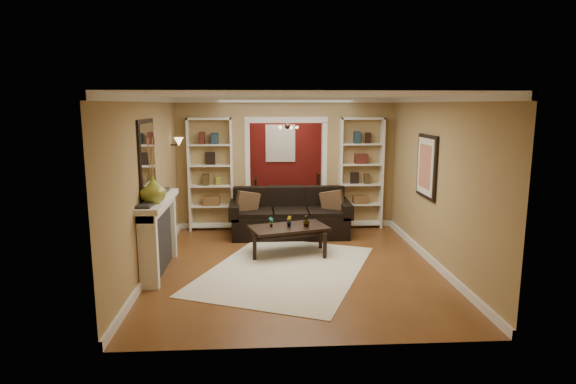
{
  "coord_description": "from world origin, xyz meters",
  "views": [
    {
      "loc": [
        -0.54,
        -8.76,
        2.57
      ],
      "look_at": [
        -0.08,
        -0.8,
        1.11
      ],
      "focal_mm": 30.0,
      "sensor_mm": 36.0,
      "label": 1
    }
  ],
  "objects": [
    {
      "name": "pillow_left",
      "position": [
        -0.8,
        0.43,
        0.67
      ],
      "size": [
        0.46,
        0.29,
        0.44
      ],
      "primitive_type": "cube",
      "rotation": [
        0.0,
        0.0,
        0.41
      ],
      "color": "brown",
      "rests_on": "sofa"
    },
    {
      "name": "mirror",
      "position": [
        -2.23,
        -1.5,
        1.8
      ],
      "size": [
        0.03,
        0.95,
        1.1
      ],
      "primitive_type": "cube",
      "color": "silver",
      "rests_on": "wall_left"
    },
    {
      "name": "bookshelf_left",
      "position": [
        -1.55,
        1.03,
        1.15
      ],
      "size": [
        0.9,
        0.3,
        2.3
      ],
      "primitive_type": "cube",
      "color": "white",
      "rests_on": "floor"
    },
    {
      "name": "bookshelf_right",
      "position": [
        1.55,
        1.03,
        1.15
      ],
      "size": [
        0.9,
        0.3,
        2.3
      ],
      "primitive_type": "cube",
      "color": "white",
      "rests_on": "floor"
    },
    {
      "name": "ceiling",
      "position": [
        0.0,
        0.0,
        2.7
      ],
      "size": [
        8.0,
        8.0,
        0.0
      ],
      "primitive_type": "plane",
      "rotation": [
        3.14,
        0.0,
        0.0
      ],
      "color": "white",
      "rests_on": "ground"
    },
    {
      "name": "wall_back",
      "position": [
        0.0,
        4.0,
        1.35
      ],
      "size": [
        8.0,
        0.0,
        8.0
      ],
      "primitive_type": "plane",
      "rotation": [
        1.57,
        0.0,
        0.0
      ],
      "color": "#A28555",
      "rests_on": "ground"
    },
    {
      "name": "pillow_right",
      "position": [
        0.87,
        0.43,
        0.67
      ],
      "size": [
        0.45,
        0.32,
        0.45
      ],
      "primitive_type": "cube",
      "rotation": [
        0.0,
        0.0,
        -0.49
      ],
      "color": "brown",
      "rests_on": "sofa"
    },
    {
      "name": "wall_left",
      "position": [
        -2.25,
        0.0,
        1.35
      ],
      "size": [
        0.0,
        8.0,
        8.0
      ],
      "primitive_type": "plane",
      "rotation": [
        1.57,
        0.0,
        1.57
      ],
      "color": "#A28555",
      "rests_on": "ground"
    },
    {
      "name": "dining_chair_se",
      "position": [
        0.68,
        3.06,
        0.45
      ],
      "size": [
        0.56,
        0.56,
        0.89
      ],
      "primitive_type": "cube",
      "rotation": [
        0.0,
        0.0,
        -1.91
      ],
      "color": "black",
      "rests_on": "floor"
    },
    {
      "name": "sofa",
      "position": [
        0.04,
        0.45,
        0.46
      ],
      "size": [
        2.36,
        1.02,
        0.92
      ],
      "primitive_type": "cube",
      "color": "black",
      "rests_on": "floor"
    },
    {
      "name": "chandelier",
      "position": [
        0.0,
        2.7,
        2.02
      ],
      "size": [
        0.5,
        0.5,
        0.3
      ],
      "primitive_type": "cube",
      "color": "#321C16",
      "rests_on": "ceiling"
    },
    {
      "name": "red_back_panel",
      "position": [
        0.0,
        3.97,
        1.32
      ],
      "size": [
        4.44,
        0.04,
        2.64
      ],
      "primitive_type": "cube",
      "color": "maroon",
      "rests_on": "floor"
    },
    {
      "name": "plant_right",
      "position": [
        0.24,
        -0.75,
        0.6
      ],
      "size": [
        0.16,
        0.16,
        0.21
      ],
      "primitive_type": "imported",
      "rotation": [
        0.0,
        0.0,
        4.28
      ],
      "color": "#336626",
      "rests_on": "coffee_table"
    },
    {
      "name": "wall_front",
      "position": [
        0.0,
        -4.0,
        1.35
      ],
      "size": [
        8.0,
        0.0,
        8.0
      ],
      "primitive_type": "plane",
      "rotation": [
        -1.57,
        0.0,
        0.0
      ],
      "color": "#A28555",
      "rests_on": "ground"
    },
    {
      "name": "plant_center",
      "position": [
        -0.06,
        -0.75,
        0.59
      ],
      "size": [
        0.1,
        0.12,
        0.18
      ],
      "primitive_type": "imported",
      "rotation": [
        0.0,
        0.0,
        1.82
      ],
      "color": "#336626",
      "rests_on": "coffee_table"
    },
    {
      "name": "fireplace",
      "position": [
        -2.09,
        -1.5,
        0.58
      ],
      "size": [
        0.32,
        1.7,
        1.16
      ],
      "primitive_type": "cube",
      "color": "white",
      "rests_on": "floor"
    },
    {
      "name": "framed_art",
      "position": [
        2.21,
        -1.0,
        1.55
      ],
      "size": [
        0.04,
        0.85,
        1.05
      ],
      "primitive_type": "cube",
      "color": "black",
      "rests_on": "wall_right"
    },
    {
      "name": "coffee_table",
      "position": [
        -0.06,
        -0.75,
        0.25
      ],
      "size": [
        1.45,
        1.05,
        0.49
      ],
      "primitive_type": "cube",
      "rotation": [
        0.0,
        0.0,
        0.29
      ],
      "color": "black",
      "rests_on": "floor"
    },
    {
      "name": "dining_table",
      "position": [
        0.13,
        2.76,
        0.26
      ],
      "size": [
        1.45,
        0.81,
        0.51
      ],
      "primitive_type": "imported",
      "rotation": [
        0.0,
        0.0,
        1.57
      ],
      "color": "black",
      "rests_on": "floor"
    },
    {
      "name": "dining_chair_sw",
      "position": [
        -0.42,
        3.06,
        0.42
      ],
      "size": [
        0.5,
        0.5,
        0.85
      ],
      "primitive_type": "cube",
      "rotation": [
        0.0,
        0.0,
        1.36
      ],
      "color": "black",
      "rests_on": "floor"
    },
    {
      "name": "dining_chair_ne",
      "position": [
        0.68,
        2.46,
        0.43
      ],
      "size": [
        0.5,
        0.5,
        0.86
      ],
      "primitive_type": "cube",
      "rotation": [
        0.0,
        0.0,
        -1.77
      ],
      "color": "black",
      "rests_on": "floor"
    },
    {
      "name": "floor",
      "position": [
        0.0,
        0.0,
        0.0
      ],
      "size": [
        8.0,
        8.0,
        0.0
      ],
      "primitive_type": "plane",
      "color": "brown",
      "rests_on": "ground"
    },
    {
      "name": "wall_sconce",
      "position": [
        -2.15,
        0.55,
        1.83
      ],
      "size": [
        0.18,
        0.18,
        0.22
      ],
      "primitive_type": "cube",
      "color": "#FFE0A5",
      "rests_on": "wall_left"
    },
    {
      "name": "dining_chair_nw",
      "position": [
        -0.42,
        2.46,
        0.43
      ],
      "size": [
        0.57,
        0.57,
        0.87
      ],
      "primitive_type": "cube",
      "rotation": [
        0.0,
        0.0,
        1.14
      ],
      "color": "black",
      "rests_on": "floor"
    },
    {
      "name": "wall_right",
      "position": [
        2.25,
        0.0,
        1.35
      ],
      "size": [
        0.0,
        8.0,
        8.0
      ],
      "primitive_type": "plane",
      "rotation": [
        1.57,
        0.0,
        -1.57
      ],
      "color": "#A28555",
      "rests_on": "ground"
    },
    {
      "name": "vase",
      "position": [
        -2.09,
        -1.87,
        1.36
      ],
      "size": [
        0.39,
        0.39,
        0.4
      ],
      "primitive_type": "imported",
      "rotation": [
        0.0,
        0.0,
        0.0
      ],
      "color": "olive",
      "rests_on": "fireplace"
    },
    {
      "name": "area_rug",
      "position": [
        -0.16,
        -1.55,
        0.01
      ],
      "size": [
        3.25,
        3.74,
        0.01
      ],
      "primitive_type": "cube",
      "rotation": [
        0.0,
        0.0,
        -0.39
      ],
      "color": "silver",
      "rests_on": "floor"
    },
    {
      "name": "partition_wall",
      "position": [
        0.0,
        1.2,
        1.35
      ],
      "size": [
        4.5,
        0.15,
        2.7
      ],
      "primitive_type": "cube",
      "color": "#A28555",
      "rests_on": "floor"
    },
    {
      "name": "plant_left",
      "position": [
        -0.36,
        -0.75,
        0.58
      ],
      "size": [
        0.11,
        0.1,
        0.17
      ],
      "primitive_type": "imported",
      "rotation": [
        0.0,
        0.0,
        0.6
      ],
      "color": "#336626",
      "rests_on": "coffee_table"
    },
    {
      "name": "dining_window",
      "position": [
        0.0,
        3.93,
        1.55
      ],
      "size": [
        0.78,
        0.03,
        0.98
      ],
      "primitive_type": "cube",
      "color": "#8CA5CC",
      "rests_on": "wall_back"
    }
  ]
}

